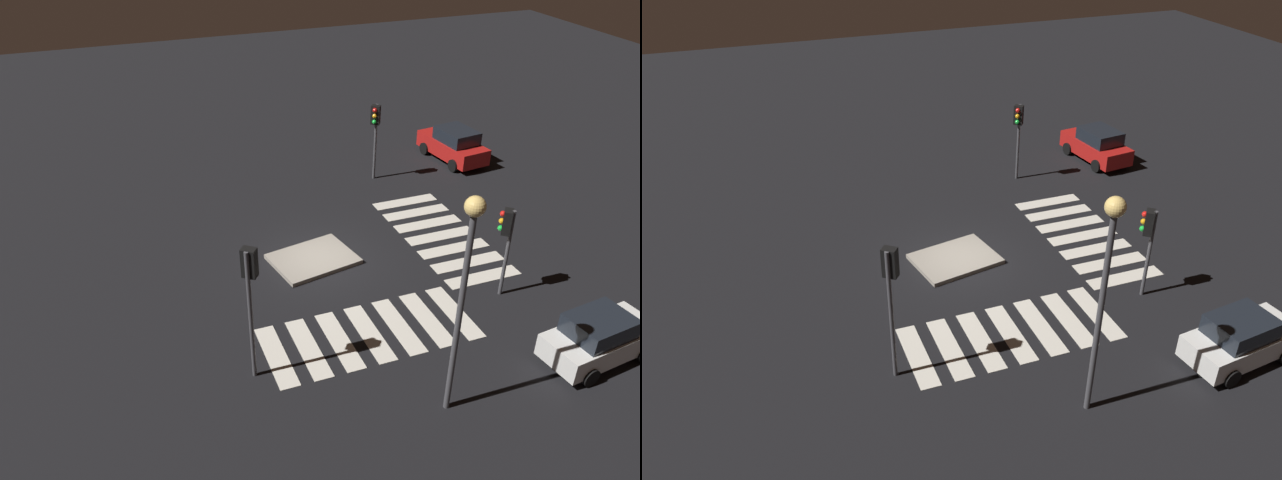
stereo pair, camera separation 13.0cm
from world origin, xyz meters
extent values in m
plane|color=black|center=(0.00, 0.00, 0.00)|extent=(80.00, 80.00, 0.00)
cube|color=gray|center=(-0.28, 0.07, 0.09)|extent=(3.76, 3.09, 0.18)
cube|color=silver|center=(6.67, -8.82, 0.69)|extent=(4.16, 2.15, 0.82)
cube|color=black|center=(6.43, -8.84, 1.43)|extent=(2.21, 1.78, 0.66)
cylinder|color=black|center=(7.80, -7.84, 0.32)|extent=(0.66, 0.30, 0.64)
cylinder|color=black|center=(5.34, -8.12, 0.32)|extent=(0.66, 0.30, 0.64)
cylinder|color=black|center=(5.53, -9.79, 0.32)|extent=(0.66, 0.30, 0.64)
sphere|color=#F2EABF|center=(8.56, -8.13, 0.69)|extent=(0.21, 0.21, 0.21)
cube|color=red|center=(10.49, 7.15, 0.73)|extent=(2.33, 4.42, 0.87)
cube|color=black|center=(10.52, 6.90, 1.52)|extent=(1.91, 2.36, 0.70)
cylinder|color=black|center=(9.45, 8.34, 0.34)|extent=(0.33, 0.71, 0.68)
cylinder|color=black|center=(11.21, 8.56, 0.34)|extent=(0.33, 0.71, 0.68)
cylinder|color=black|center=(9.77, 5.74, 0.34)|extent=(0.33, 0.71, 0.68)
cylinder|color=black|center=(11.54, 5.96, 0.34)|extent=(0.33, 0.71, 0.68)
sphere|color=#F2EABF|center=(9.74, 9.15, 0.73)|extent=(0.23, 0.23, 0.23)
sphere|color=#F2EABF|center=(10.73, 9.27, 0.73)|extent=(0.23, 0.23, 0.23)
cylinder|color=#47474C|center=(5.71, -4.62, 1.82)|extent=(0.14, 0.14, 3.65)
cube|color=black|center=(5.57, -4.51, 3.17)|extent=(0.53, 0.54, 0.96)
sphere|color=red|center=(5.42, -4.38, 3.47)|extent=(0.22, 0.22, 0.22)
sphere|color=orange|center=(5.42, -4.38, 3.17)|extent=(0.22, 0.22, 0.22)
sphere|color=green|center=(5.42, -4.38, 2.87)|extent=(0.22, 0.22, 0.22)
cylinder|color=#47474C|center=(5.41, 6.47, 2.01)|extent=(0.14, 0.14, 4.03)
cube|color=black|center=(5.29, 6.33, 3.55)|extent=(0.54, 0.53, 0.96)
sphere|color=red|center=(5.17, 6.18, 3.85)|extent=(0.22, 0.22, 0.22)
sphere|color=orange|center=(5.17, 6.18, 3.55)|extent=(0.22, 0.22, 0.22)
sphere|color=green|center=(5.17, 6.18, 3.25)|extent=(0.22, 0.22, 0.22)
cylinder|color=#47474C|center=(-4.36, -5.66, 2.38)|extent=(0.14, 0.14, 4.75)
cube|color=black|center=(-4.25, -5.52, 4.27)|extent=(0.54, 0.52, 0.96)
sphere|color=red|center=(-4.13, -5.36, 4.57)|extent=(0.22, 0.22, 0.22)
sphere|color=orange|center=(-4.13, -5.36, 4.27)|extent=(0.22, 0.22, 0.22)
sphere|color=green|center=(-4.13, -5.36, 3.97)|extent=(0.22, 0.22, 0.22)
cylinder|color=#47474C|center=(0.78, -9.04, 3.40)|extent=(0.18, 0.18, 6.80)
sphere|color=#F9D172|center=(0.78, -9.04, 6.98)|extent=(0.56, 0.56, 0.56)
cube|color=silver|center=(-3.45, -5.06, 0.01)|extent=(0.70, 3.20, 0.02)
cube|color=silver|center=(-2.30, -5.06, 0.01)|extent=(0.70, 3.20, 0.02)
cube|color=silver|center=(-1.15, -5.06, 0.01)|extent=(0.70, 3.20, 0.02)
cube|color=silver|center=(0.00, -5.06, 0.01)|extent=(0.70, 3.20, 0.02)
cube|color=silver|center=(1.15, -5.06, 0.01)|extent=(0.70, 3.20, 0.02)
cube|color=silver|center=(2.30, -5.06, 0.01)|extent=(0.70, 3.20, 0.02)
cube|color=silver|center=(3.45, -5.06, 0.01)|extent=(0.70, 3.20, 0.02)
cube|color=silver|center=(5.73, -3.45, 0.01)|extent=(3.20, 0.70, 0.02)
cube|color=silver|center=(5.73, -2.30, 0.01)|extent=(3.20, 0.70, 0.02)
cube|color=silver|center=(5.73, -1.15, 0.01)|extent=(3.20, 0.70, 0.02)
cube|color=silver|center=(5.73, 0.00, 0.01)|extent=(3.20, 0.70, 0.02)
cube|color=silver|center=(5.73, 1.15, 0.01)|extent=(3.20, 0.70, 0.02)
cube|color=silver|center=(5.73, 2.30, 0.01)|extent=(3.20, 0.70, 0.02)
cube|color=silver|center=(5.73, 3.45, 0.01)|extent=(3.20, 0.70, 0.02)
camera|label=1|loc=(-7.62, -20.57, 14.36)|focal=35.07mm
camera|label=2|loc=(-7.49, -20.61, 14.36)|focal=35.07mm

